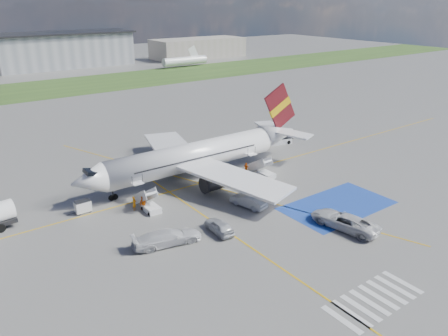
% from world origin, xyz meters
% --- Properties ---
extents(ground, '(400.00, 400.00, 0.00)m').
position_xyz_m(ground, '(0.00, 0.00, 0.00)').
color(ground, '#60605E').
rests_on(ground, ground).
extents(grass_strip, '(400.00, 30.00, 0.01)m').
position_xyz_m(grass_strip, '(0.00, 95.00, 0.01)').
color(grass_strip, '#2D4C1E').
rests_on(grass_strip, ground).
extents(taxiway_line_main, '(120.00, 0.20, 0.01)m').
position_xyz_m(taxiway_line_main, '(0.00, 12.00, 0.01)').
color(taxiway_line_main, gold).
rests_on(taxiway_line_main, ground).
extents(taxiway_line_cross, '(0.20, 60.00, 0.01)m').
position_xyz_m(taxiway_line_cross, '(-5.00, -10.00, 0.01)').
color(taxiway_line_cross, gold).
rests_on(taxiway_line_cross, ground).
extents(taxiway_line_diag, '(20.71, 56.45, 0.01)m').
position_xyz_m(taxiway_line_diag, '(0.00, 12.00, 0.01)').
color(taxiway_line_diag, gold).
rests_on(taxiway_line_diag, ground).
extents(staging_box, '(14.00, 8.00, 0.01)m').
position_xyz_m(staging_box, '(10.00, -4.00, 0.01)').
color(staging_box, '#1A3D9E').
rests_on(staging_box, ground).
extents(crosswalk, '(9.00, 4.00, 0.01)m').
position_xyz_m(crosswalk, '(-1.80, -18.00, 0.01)').
color(crosswalk, silver).
rests_on(crosswalk, ground).
extents(terminal_centre, '(48.00, 18.00, 12.00)m').
position_xyz_m(terminal_centre, '(20.00, 135.00, 6.00)').
color(terminal_centre, gray).
rests_on(terminal_centre, ground).
extents(terminal_east, '(40.00, 16.00, 8.00)m').
position_xyz_m(terminal_east, '(75.00, 128.00, 4.00)').
color(terminal_east, gray).
rests_on(terminal_east, ground).
extents(airliner, '(36.81, 32.95, 11.92)m').
position_xyz_m(airliner, '(1.51, 14.00, 3.39)').
color(airliner, white).
rests_on(airliner, ground).
extents(airstairs_fwd, '(1.90, 5.20, 3.60)m').
position_xyz_m(airstairs_fwd, '(-9.50, 8.70, 0.62)').
color(airstairs_fwd, white).
rests_on(airstairs_fwd, ground).
extents(airstairs_aft, '(1.90, 5.20, 3.60)m').
position_xyz_m(airstairs_aft, '(9.00, 8.70, 0.62)').
color(airstairs_aft, white).
rests_on(airstairs_aft, ground).
extents(gpu_cart, '(1.86, 1.22, 1.53)m').
position_xyz_m(gpu_cart, '(-16.30, 12.90, 0.69)').
color(gpu_cart, white).
rests_on(gpu_cart, ground).
extents(belt_loader, '(5.95, 3.16, 1.72)m').
position_xyz_m(belt_loader, '(20.62, 18.74, 0.43)').
color(belt_loader, white).
rests_on(belt_loader, ground).
extents(car_silver_a, '(2.08, 4.50, 1.49)m').
position_xyz_m(car_silver_a, '(-5.77, -0.64, 0.75)').
color(car_silver_a, '#B2B3B9').
rests_on(car_silver_a, ground).
extents(car_silver_b, '(2.78, 5.10, 1.60)m').
position_xyz_m(car_silver_b, '(0.85, 2.37, 0.80)').
color(car_silver_b, '#A8ABAF').
rests_on(car_silver_b, ground).
extents(van_white_a, '(3.75, 6.41, 2.26)m').
position_xyz_m(van_white_a, '(6.14, -8.18, 1.13)').
color(van_white_a, silver).
rests_on(van_white_a, ground).
extents(van_white_b, '(5.88, 3.36, 2.17)m').
position_xyz_m(van_white_b, '(-11.67, 0.47, 1.08)').
color(van_white_b, silver).
rests_on(van_white_b, ground).
extents(crew_fwd, '(0.76, 0.72, 1.75)m').
position_xyz_m(crew_fwd, '(-10.97, 9.88, 0.87)').
color(crew_fwd, orange).
rests_on(crew_fwd, ground).
extents(crew_nose, '(0.98, 1.11, 1.91)m').
position_xyz_m(crew_nose, '(-10.23, 9.01, 0.95)').
color(crew_nose, orange).
rests_on(crew_nose, ground).
extents(crew_aft, '(0.64, 1.10, 1.76)m').
position_xyz_m(crew_aft, '(7.34, 10.90, 0.88)').
color(crew_aft, orange).
rests_on(crew_aft, ground).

